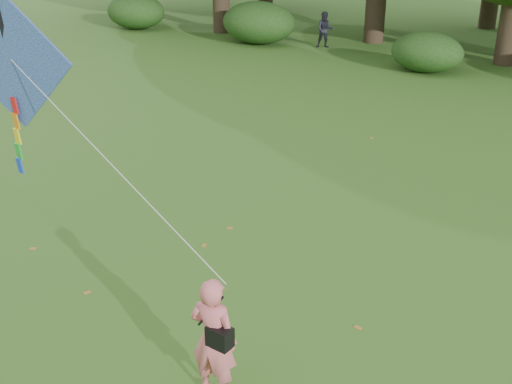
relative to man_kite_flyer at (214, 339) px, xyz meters
The scene contains 6 objects.
ground 1.11m from the man_kite_flyer, 121.49° to the left, with size 100.00×100.00×0.00m, color #265114.
man_kite_flyer is the anchor object (origin of this frame).
bystander_left 21.54m from the man_kite_flyer, 116.33° to the left, with size 0.73×0.57×1.50m, color #21212C.
crossbody_bag 0.16m from the man_kite_flyer, 14.61° to the right, with size 0.43×0.20×0.69m.
flying_kite 5.26m from the man_kite_flyer, 169.84° to the left, with size 5.84×1.16×3.04m.
fallen_leaves 1.96m from the man_kite_flyer, 109.10° to the left, with size 9.83×12.04×0.01m.
Camera 1 is at (4.47, -5.47, 5.64)m, focal length 45.00 mm.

